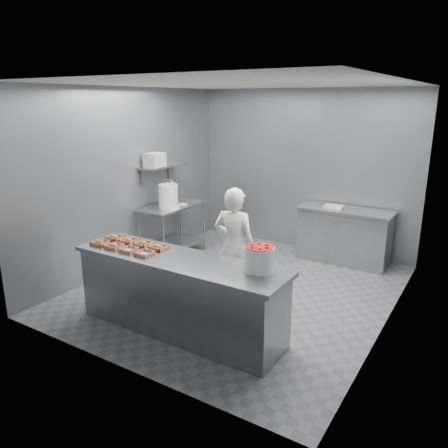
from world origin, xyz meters
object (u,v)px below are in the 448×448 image
(back_counter, at_px, (344,235))
(tray_7, at_px, (159,247))
(tray_6, at_px, (143,244))
(glaze_bucket, at_px, (168,196))
(tray_0, at_px, (100,242))
(strawberry_tub, at_px, (259,258))
(tray_1, at_px, (114,246))
(tray_3, at_px, (145,253))
(service_counter, at_px, (180,295))
(appliance, at_px, (155,160))
(prep_table, at_px, (173,223))
(tray_5, at_px, (129,240))
(worker, at_px, (234,246))
(tray_2, at_px, (129,250))
(tray_4, at_px, (115,237))

(back_counter, relative_size, tray_7, 8.01)
(tray_6, distance_m, glaze_bucket, 1.91)
(tray_0, height_order, tray_6, same)
(back_counter, height_order, tray_6, tray_6)
(back_counter, xyz_separation_m, tray_0, (-2.01, -3.37, 0.47))
(back_counter, relative_size, strawberry_tub, 4.76)
(tray_1, distance_m, tray_7, 0.54)
(tray_3, bearing_deg, service_counter, 17.68)
(glaze_bucket, bearing_deg, appliance, -176.27)
(service_counter, distance_m, tray_3, 0.62)
(prep_table, xyz_separation_m, glaze_bucket, (0.08, -0.18, 0.51))
(back_counter, bearing_deg, tray_1, -117.70)
(tray_5, bearing_deg, worker, 41.10)
(tray_3, xyz_separation_m, tray_5, (-0.48, 0.25, 0.00))
(glaze_bucket, bearing_deg, tray_1, -69.64)
(tray_6, height_order, tray_7, same)
(worker, bearing_deg, tray_0, 35.13)
(tray_5, relative_size, worker, 0.12)
(tray_1, distance_m, tray_2, 0.24)
(tray_3, bearing_deg, strawberry_tub, 11.68)
(service_counter, distance_m, worker, 1.06)
(service_counter, bearing_deg, tray_1, -171.91)
(strawberry_tub, bearing_deg, back_counter, 90.68)
(prep_table, distance_m, glaze_bucket, 0.55)
(tray_3, xyz_separation_m, tray_4, (-0.72, 0.25, 0.00))
(back_counter, distance_m, tray_3, 3.64)
(tray_3, xyz_separation_m, tray_7, (-0.00, 0.25, 0.00))
(tray_1, bearing_deg, tray_2, 0.00)
(tray_0, xyz_separation_m, glaze_bucket, (-0.46, 1.89, 0.18))
(prep_table, relative_size, tray_2, 6.40)
(tray_0, bearing_deg, tray_1, 0.00)
(tray_5, relative_size, tray_6, 1.00)
(prep_table, height_order, tray_2, tray_2)
(tray_6, height_order, worker, worker)
(prep_table, distance_m, tray_1, 2.24)
(tray_6, bearing_deg, worker, 48.90)
(tray_7, height_order, appliance, appliance)
(tray_4, xyz_separation_m, worker, (1.24, 0.88, -0.15))
(tray_2, xyz_separation_m, glaze_bucket, (-0.95, 1.89, 0.19))
(tray_4, height_order, glaze_bucket, glaze_bucket)
(tray_2, relative_size, tray_7, 1.00)
(tray_5, bearing_deg, tray_1, -90.00)
(tray_0, bearing_deg, tray_2, 0.00)
(tray_7, bearing_deg, worker, 59.11)
(service_counter, relative_size, tray_3, 13.88)
(back_counter, bearing_deg, glaze_bucket, -149.11)
(tray_4, bearing_deg, tray_1, -45.91)
(back_counter, height_order, appliance, appliance)
(tray_0, height_order, tray_1, same)
(tray_2, height_order, tray_5, tray_5)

